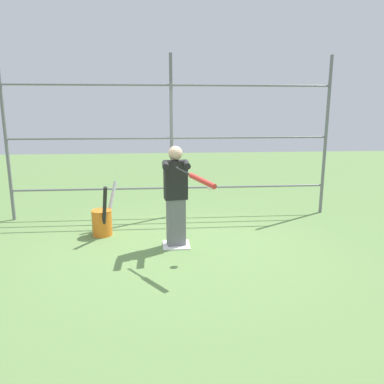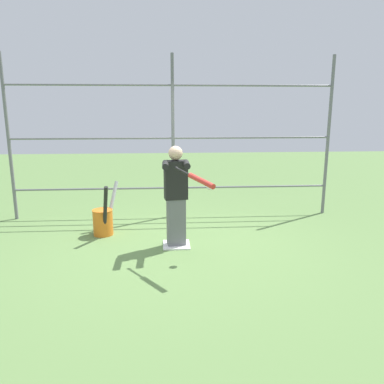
{
  "view_description": "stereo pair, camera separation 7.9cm",
  "coord_description": "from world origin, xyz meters",
  "px_view_note": "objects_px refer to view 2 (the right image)",
  "views": [
    {
      "loc": [
        0.22,
        5.31,
        2.01
      ],
      "look_at": [
        -0.22,
        0.19,
        0.86
      ],
      "focal_mm": 35.0,
      "sensor_mm": 36.0,
      "label": 1
    },
    {
      "loc": [
        0.14,
        5.32,
        2.01
      ],
      "look_at": [
        -0.22,
        0.19,
        0.86
      ],
      "focal_mm": 35.0,
      "sensor_mm": 36.0,
      "label": 2
    }
  ],
  "objects_px": {
    "softball_in_flight": "(210,187)",
    "bat_bucket": "(104,220)",
    "batter": "(176,193)",
    "baseball_bat_swinging": "(198,179)"
  },
  "relations": [
    {
      "from": "softball_in_flight",
      "to": "bat_bucket",
      "type": "relative_size",
      "value": 0.11
    },
    {
      "from": "batter",
      "to": "softball_in_flight",
      "type": "bearing_deg",
      "value": 134.24
    },
    {
      "from": "batter",
      "to": "bat_bucket",
      "type": "height_order",
      "value": "batter"
    },
    {
      "from": "baseball_bat_swinging",
      "to": "bat_bucket",
      "type": "xyz_separation_m",
      "value": [
        1.41,
        -1.4,
        -0.93
      ]
    },
    {
      "from": "batter",
      "to": "baseball_bat_swinging",
      "type": "xyz_separation_m",
      "value": [
        -0.25,
        0.81,
        0.36
      ]
    },
    {
      "from": "batter",
      "to": "bat_bucket",
      "type": "relative_size",
      "value": 1.72
    },
    {
      "from": "softball_in_flight",
      "to": "batter",
      "type": "bearing_deg",
      "value": -45.76
    },
    {
      "from": "baseball_bat_swinging",
      "to": "softball_in_flight",
      "type": "bearing_deg",
      "value": -118.85
    },
    {
      "from": "batter",
      "to": "softball_in_flight",
      "type": "xyz_separation_m",
      "value": [
        -0.44,
        0.46,
        0.18
      ]
    },
    {
      "from": "baseball_bat_swinging",
      "to": "bat_bucket",
      "type": "relative_size",
      "value": 0.85
    }
  ]
}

